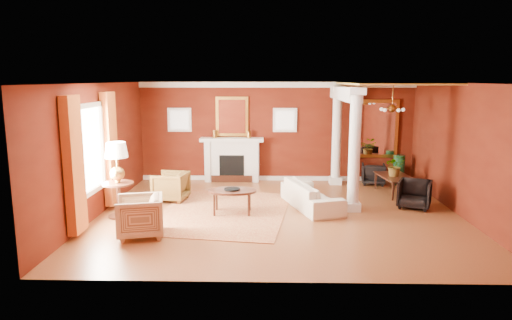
{
  "coord_description": "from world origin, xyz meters",
  "views": [
    {
      "loc": [
        -0.26,
        -9.88,
        2.99
      ],
      "look_at": [
        -0.52,
        0.43,
        1.15
      ],
      "focal_mm": 32.0,
      "sensor_mm": 36.0,
      "label": 1
    }
  ],
  "objects_px": {
    "armchair_leopard": "(171,185)",
    "armchair_stripe": "(140,214)",
    "dining_table": "(397,180)",
    "side_table": "(117,166)",
    "sofa": "(312,191)",
    "coffee_table": "(232,192)"
  },
  "relations": [
    {
      "from": "armchair_stripe",
      "to": "dining_table",
      "type": "xyz_separation_m",
      "value": [
        5.83,
        3.41,
        -0.05
      ]
    },
    {
      "from": "side_table",
      "to": "coffee_table",
      "type": "bearing_deg",
      "value": 7.49
    },
    {
      "from": "armchair_stripe",
      "to": "dining_table",
      "type": "bearing_deg",
      "value": 106.94
    },
    {
      "from": "armchair_leopard",
      "to": "dining_table",
      "type": "distance_m",
      "value": 5.85
    },
    {
      "from": "armchair_leopard",
      "to": "coffee_table",
      "type": "height_order",
      "value": "armchair_leopard"
    },
    {
      "from": "sofa",
      "to": "coffee_table",
      "type": "xyz_separation_m",
      "value": [
        -1.82,
        -0.52,
        0.09
      ]
    },
    {
      "from": "sofa",
      "to": "side_table",
      "type": "distance_m",
      "value": 4.42
    },
    {
      "from": "armchair_leopard",
      "to": "dining_table",
      "type": "xyz_separation_m",
      "value": [
        5.79,
        0.8,
        -0.02
      ]
    },
    {
      "from": "armchair_stripe",
      "to": "coffee_table",
      "type": "height_order",
      "value": "armchair_stripe"
    },
    {
      "from": "sofa",
      "to": "side_table",
      "type": "xyz_separation_m",
      "value": [
        -4.28,
        -0.85,
        0.73
      ]
    },
    {
      "from": "armchair_leopard",
      "to": "dining_table",
      "type": "height_order",
      "value": "armchair_leopard"
    },
    {
      "from": "side_table",
      "to": "dining_table",
      "type": "distance_m",
      "value": 7.03
    },
    {
      "from": "coffee_table",
      "to": "armchair_stripe",
      "type": "bearing_deg",
      "value": -137.1
    },
    {
      "from": "armchair_leopard",
      "to": "armchair_stripe",
      "type": "bearing_deg",
      "value": 7.73
    },
    {
      "from": "sofa",
      "to": "armchair_leopard",
      "type": "bearing_deg",
      "value": 63.32
    },
    {
      "from": "sofa",
      "to": "side_table",
      "type": "bearing_deg",
      "value": 83.58
    },
    {
      "from": "sofa",
      "to": "armchair_stripe",
      "type": "relative_size",
      "value": 2.38
    },
    {
      "from": "coffee_table",
      "to": "side_table",
      "type": "bearing_deg",
      "value": -172.51
    },
    {
      "from": "coffee_table",
      "to": "dining_table",
      "type": "height_order",
      "value": "dining_table"
    },
    {
      "from": "sofa",
      "to": "dining_table",
      "type": "bearing_deg",
      "value": -77.89
    },
    {
      "from": "sofa",
      "to": "coffee_table",
      "type": "bearing_deg",
      "value": 88.41
    },
    {
      "from": "dining_table",
      "to": "side_table",
      "type": "bearing_deg",
      "value": 101.55
    }
  ]
}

